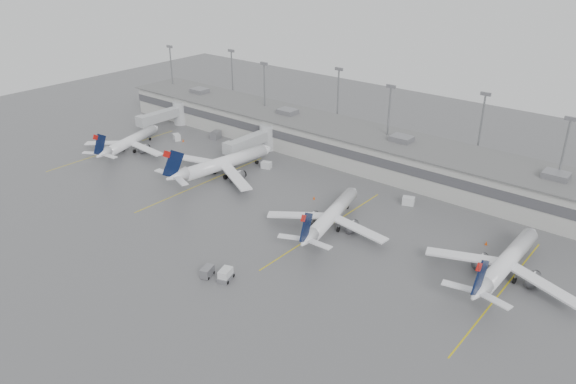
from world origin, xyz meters
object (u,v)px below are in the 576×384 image
Objects in this scene: jet_mid_right at (330,216)px; baggage_tug at (226,276)px; jet_far_left at (129,142)px; jet_mid_left at (221,163)px; jet_far_right at (506,263)px.

jet_mid_right reaches higher than baggage_tug.
jet_mid_left is (30.98, 3.78, 0.49)m from jet_far_left.
jet_far_right is (99.37, 2.95, 0.24)m from jet_far_left.
jet_far_left is 7.44× the size of baggage_tug.
jet_mid_right is (35.47, -5.20, -0.38)m from jet_mid_left.
jet_far_right reaches higher than jet_far_left.
baggage_tug is (-36.27, -30.20, -2.20)m from jet_far_right.
jet_far_left is at bearing -165.03° from jet_mid_left.
jet_far_right is at bearing -15.36° from jet_far_left.
jet_far_left is 0.83× the size of jet_mid_left.
jet_far_left is at bearing -177.82° from jet_far_right.
jet_far_right is 8.34× the size of baggage_tug.
jet_mid_right is at bearing -18.29° from jet_far_left.
jet_mid_right reaches higher than jet_far_left.
jet_mid_left is 35.85m from jet_mid_right.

